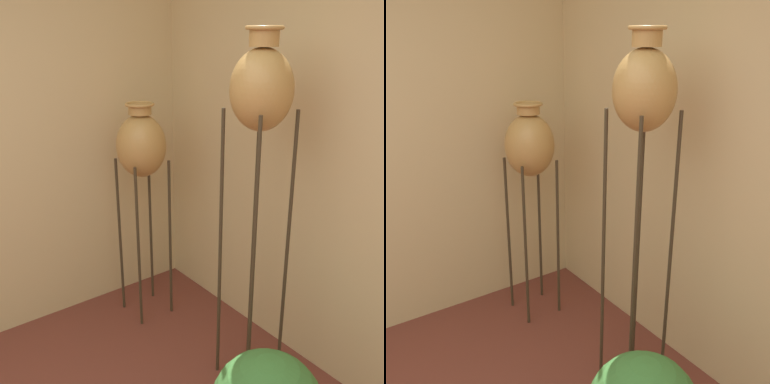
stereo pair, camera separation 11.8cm
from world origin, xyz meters
TOP-DOWN VIEW (x-y plane):
  - vase_stand_tall at (1.63, 0.69)m, footprint 0.32×0.32m
  - vase_stand_medium at (1.50, 1.64)m, footprint 0.34×0.34m

SIDE VIEW (x-z plane):
  - vase_stand_medium at x=1.50m, z-range 0.48..2.05m
  - vase_stand_tall at x=1.63m, z-range 0.68..2.71m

